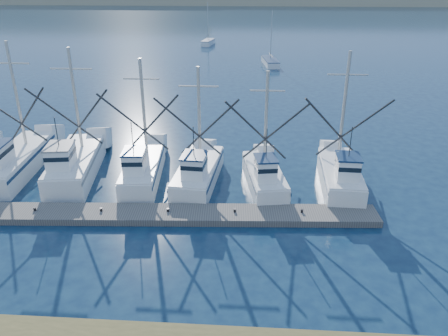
{
  "coord_description": "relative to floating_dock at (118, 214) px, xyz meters",
  "views": [
    {
      "loc": [
        0.27,
        -17.13,
        13.51
      ],
      "look_at": [
        -1.43,
        8.0,
        2.14
      ],
      "focal_mm": 35.0,
      "sensor_mm": 36.0,
      "label": 1
    }
  ],
  "objects": [
    {
      "name": "ground",
      "position": [
        7.61,
        -5.12,
        -0.21
      ],
      "size": [
        500.0,
        500.0,
        0.0
      ],
      "primitive_type": "plane",
      "color": "#0C1F38",
      "rests_on": "ground"
    },
    {
      "name": "sailboat_near",
      "position": [
        10.46,
        47.64,
        0.28
      ],
      "size": [
        2.73,
        7.07,
        8.1
      ],
      "rotation": [
        0.0,
        0.0,
        0.13
      ],
      "color": "white",
      "rests_on": "ground"
    },
    {
      "name": "sailboat_far",
      "position": [
        -1.43,
        67.69,
        0.3
      ],
      "size": [
        2.43,
        5.43,
        8.1
      ],
      "rotation": [
        0.0,
        0.0,
        -0.15
      ],
      "color": "white",
      "rests_on": "ground"
    },
    {
      "name": "floating_dock",
      "position": [
        0.0,
        0.0,
        0.0
      ],
      "size": [
        31.12,
        3.76,
        0.41
      ],
      "primitive_type": "cube",
      "rotation": [
        0.0,
        0.0,
        0.05
      ],
      "color": "#625E58",
      "rests_on": "ground"
    },
    {
      "name": "trawler_fleet",
      "position": [
        -1.16,
        5.01,
        0.76
      ],
      "size": [
        30.48,
        9.31,
        9.19
      ],
      "color": "white",
      "rests_on": "ground"
    }
  ]
}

